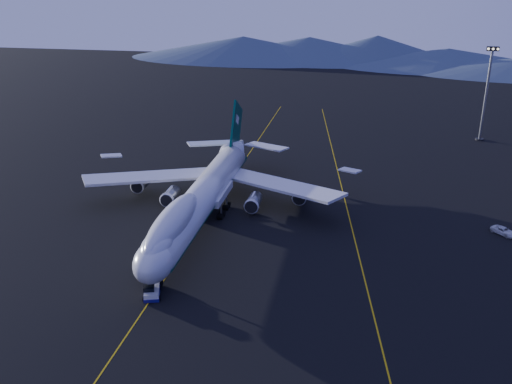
% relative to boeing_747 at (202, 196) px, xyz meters
% --- Properties ---
extents(ground, '(500.00, 500.00, 0.00)m').
position_rel_boeing_747_xyz_m(ground, '(-0.00, -0.03, -5.81)').
color(ground, black).
rests_on(ground, ground).
extents(taxiway_line_main, '(0.25, 220.00, 0.01)m').
position_rel_boeing_747_xyz_m(taxiway_line_main, '(-0.00, -0.03, -5.80)').
color(taxiway_line_main, '#C6A30B').
rests_on(taxiway_line_main, ground).
extents(taxiway_line_side, '(28.08, 198.09, 0.01)m').
position_rel_boeing_747_xyz_m(taxiway_line_side, '(30.00, 9.97, -5.80)').
color(taxiway_line_side, '#C6A30B').
rests_on(taxiway_line_side, ground).
extents(boeing_747, '(59.62, 72.43, 19.37)m').
position_rel_boeing_747_xyz_m(boeing_747, '(0.00, 0.00, 0.00)').
color(boeing_747, silver).
rests_on(boeing_747, ground).
extents(pushback_tug, '(3.93, 5.46, 2.15)m').
position_rel_boeing_747_xyz_m(pushback_tug, '(-0.23, -29.53, -5.14)').
color(pushback_tug, silver).
rests_on(pushback_tug, ground).
extents(service_van, '(5.25, 5.35, 1.43)m').
position_rel_boeing_747_xyz_m(service_van, '(61.07, 5.71, -5.10)').
color(service_van, silver).
rests_on(service_van, ground).
extents(floodlight_mast, '(3.52, 2.64, 28.51)m').
position_rel_boeing_747_xyz_m(floodlight_mast, '(67.82, 76.09, 8.63)').
color(floodlight_mast, black).
rests_on(floodlight_mast, ground).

